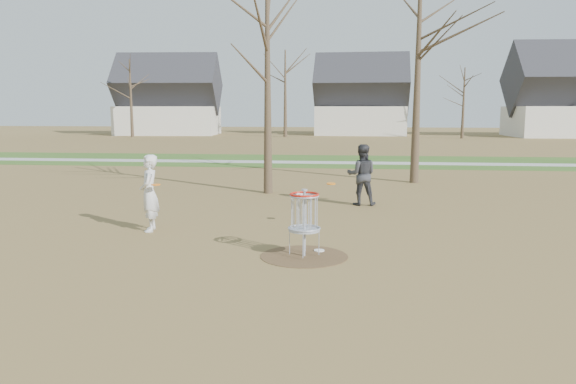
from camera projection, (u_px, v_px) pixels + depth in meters
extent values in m
plane|color=brown|center=(304.00, 256.00, 11.47)|extent=(160.00, 160.00, 0.00)
cube|color=#2D5119|center=(335.00, 161.00, 32.11)|extent=(160.00, 8.00, 0.01)
cube|color=#9E9E99|center=(334.00, 163.00, 31.12)|extent=(160.00, 1.50, 0.01)
cylinder|color=#47331E|center=(304.00, 256.00, 11.47)|extent=(1.80, 1.80, 0.01)
imported|color=silver|center=(149.00, 193.00, 13.71)|extent=(0.60, 0.77, 1.89)
imported|color=#313236|center=(362.00, 175.00, 17.43)|extent=(0.93, 0.73, 1.90)
cylinder|color=white|center=(319.00, 250.00, 11.86)|extent=(0.22, 0.22, 0.02)
cylinder|color=orange|center=(331.00, 184.00, 13.96)|extent=(0.22, 0.22, 0.04)
cylinder|color=orange|center=(156.00, 185.00, 13.37)|extent=(0.22, 0.22, 0.02)
cylinder|color=#9EA3AD|center=(304.00, 224.00, 11.37)|extent=(0.05, 0.05, 1.35)
cylinder|color=#9EA3AD|center=(304.00, 230.00, 11.39)|extent=(0.64, 0.64, 0.04)
torus|color=#9EA3AD|center=(304.00, 196.00, 11.28)|extent=(0.60, 0.60, 0.04)
torus|color=red|center=(304.00, 194.00, 11.28)|extent=(0.60, 0.60, 0.04)
cone|color=#382B1E|center=(268.00, 86.00, 19.49)|extent=(0.32, 0.32, 7.50)
cone|color=#382B1E|center=(417.00, 76.00, 22.25)|extent=(0.36, 0.36, 8.50)
cone|color=#382B1E|center=(131.00, 99.00, 58.51)|extent=(0.36, 0.36, 8.00)
cone|color=#382B1E|center=(285.00, 94.00, 58.64)|extent=(0.40, 0.40, 9.00)
cone|color=#382B1E|center=(463.00, 103.00, 55.82)|extent=(0.32, 0.32, 7.00)
cube|color=silver|center=(169.00, 121.00, 64.54)|extent=(11.46, 7.75, 3.20)
pyramid|color=#2D2D33|center=(168.00, 91.00, 64.04)|extent=(12.01, 7.79, 3.55)
cube|color=silver|center=(361.00, 121.00, 64.08)|extent=(10.24, 7.34, 3.20)
pyramid|color=#2D2D33|center=(361.00, 91.00, 63.59)|extent=(10.74, 7.36, 3.55)
cube|color=silver|center=(569.00, 122.00, 59.70)|extent=(12.40, 8.62, 3.20)
pyramid|color=#2D2D33|center=(572.00, 87.00, 59.16)|extent=(13.00, 8.65, 4.06)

